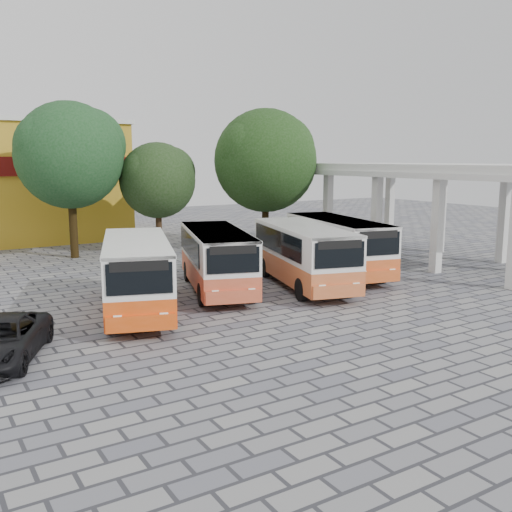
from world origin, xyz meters
TOP-DOWN VIEW (x-y plane):
  - ground at (0.00, 0.00)m, footprint 90.00×90.00m
  - terminal_shelter at (10.50, 4.00)m, footprint 6.80×15.80m
  - bus_far_left at (-7.57, 2.54)m, footprint 4.58×8.06m
  - bus_centre_left at (-3.46, 3.99)m, footprint 4.43×7.87m
  - bus_centre_right at (0.26, 2.73)m, footprint 4.24×8.06m
  - bus_far_right at (3.30, 4.05)m, footprint 3.96×8.07m
  - tree_left at (-6.46, 15.89)m, footprint 6.34×6.04m
  - tree_middle at (-1.55, 15.08)m, footprint 4.79×4.56m
  - tree_right at (4.75, 12.83)m, footprint 6.72×6.40m
  - parked_car at (-12.75, -0.48)m, footprint 3.78×4.92m

SIDE VIEW (x-z plane):
  - ground at x=0.00m, z-range 0.00..0.00m
  - parked_car at x=-12.75m, z-range 0.00..1.24m
  - bus_centre_left at x=-3.46m, z-range 0.21..2.88m
  - bus_far_left at x=-7.57m, z-range 0.22..2.94m
  - bus_centre_right at x=0.26m, z-range 0.22..2.96m
  - bus_far_right at x=3.30m, z-range 0.22..2.98m
  - tree_middle at x=-1.55m, z-range 1.20..7.87m
  - terminal_shelter at x=10.50m, z-range 2.21..7.61m
  - tree_right at x=4.75m, z-range 1.39..10.14m
  - tree_left at x=-6.46m, z-range 1.62..10.51m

